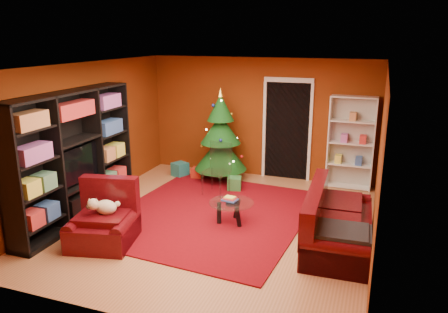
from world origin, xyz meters
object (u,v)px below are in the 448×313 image
(gift_box_green, at_px, (234,184))
(coffee_table, at_px, (231,212))
(white_bookshelf, at_px, (351,143))
(sofa, at_px, (340,217))
(gift_box_teal, at_px, (180,169))
(armchair, at_px, (102,220))
(acrylic_chair, at_px, (216,172))
(christmas_tree, at_px, (221,136))
(media_unit, at_px, (74,157))
(dog, at_px, (106,207))
(rug, at_px, (211,214))
(gift_box_red, at_px, (197,173))

(gift_box_green, bearing_deg, coffee_table, -73.37)
(white_bookshelf, relative_size, coffee_table, 2.59)
(coffee_table, bearing_deg, sofa, -5.61)
(gift_box_teal, distance_m, sofa, 4.30)
(armchair, distance_m, acrylic_chair, 2.69)
(christmas_tree, relative_size, gift_box_teal, 6.69)
(white_bookshelf, xyz_separation_m, acrylic_chair, (-2.42, -1.33, -0.48))
(gift_box_teal, xyz_separation_m, armchair, (0.33, -3.39, 0.24))
(media_unit, relative_size, white_bookshelf, 1.47)
(gift_box_green, relative_size, armchair, 0.27)
(christmas_tree, bearing_deg, dog, -99.61)
(white_bookshelf, xyz_separation_m, armchair, (-3.27, -3.88, -0.56))
(rug, bearing_deg, christmas_tree, 105.23)
(armchair, bearing_deg, white_bookshelf, 37.36)
(media_unit, distance_m, white_bookshelf, 5.31)
(gift_box_teal, xyz_separation_m, dog, (0.37, -3.33, 0.42))
(sofa, xyz_separation_m, coffee_table, (-1.76, 0.17, -0.24))
(media_unit, height_order, gift_box_red, media_unit)
(rug, bearing_deg, dog, -125.40)
(dog, bearing_deg, sofa, 6.26)
(gift_box_teal, bearing_deg, gift_box_red, -2.43)
(media_unit, bearing_deg, armchair, -35.90)
(christmas_tree, relative_size, gift_box_red, 8.42)
(media_unit, height_order, christmas_tree, media_unit)
(white_bookshelf, bearing_deg, rug, -132.03)
(sofa, bearing_deg, christmas_tree, 48.21)
(media_unit, distance_m, sofa, 4.38)
(white_bookshelf, bearing_deg, gift_box_teal, -171.24)
(media_unit, height_order, coffee_table, media_unit)
(coffee_table, bearing_deg, acrylic_chair, 121.41)
(armchair, distance_m, sofa, 3.54)
(gift_box_green, bearing_deg, acrylic_chair, -125.51)
(sofa, bearing_deg, rug, 77.72)
(christmas_tree, distance_m, gift_box_teal, 1.26)
(gift_box_green, height_order, coffee_table, coffee_table)
(media_unit, distance_m, dog, 1.27)
(christmas_tree, height_order, dog, christmas_tree)
(media_unit, bearing_deg, gift_box_green, 46.36)
(dog, bearing_deg, gift_box_red, 76.48)
(rug, distance_m, gift_box_red, 2.07)
(gift_box_red, bearing_deg, dog, -91.02)
(gift_box_teal, bearing_deg, acrylic_chair, -35.59)
(christmas_tree, distance_m, gift_box_green, 1.12)
(armchair, xyz_separation_m, acrylic_chair, (0.85, 2.55, 0.08))
(christmas_tree, height_order, armchair, christmas_tree)
(rug, height_order, gift_box_green, gift_box_green)
(acrylic_chair, bearing_deg, white_bookshelf, 35.91)
(white_bookshelf, height_order, armchair, white_bookshelf)
(coffee_table, xyz_separation_m, acrylic_chair, (-0.73, 1.19, 0.27))
(gift_box_red, distance_m, white_bookshelf, 3.32)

